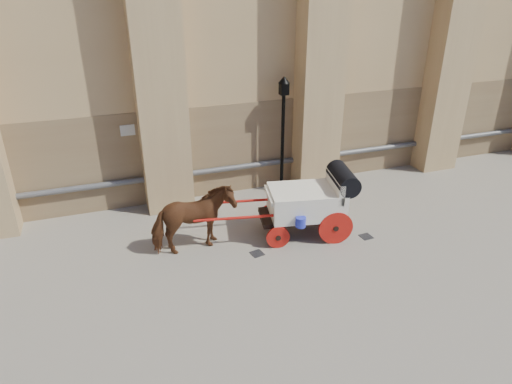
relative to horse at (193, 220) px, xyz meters
name	(u,v)px	position (x,y,z in m)	size (l,w,h in m)	color
ground	(233,261)	(0.81, -0.84, -0.90)	(90.00, 90.00, 0.00)	gray
horse	(193,220)	(0.00, 0.00, 0.00)	(0.97, 2.13, 1.80)	brown
carriage	(311,200)	(3.27, -0.19, 0.14)	(4.54, 2.00, 1.92)	black
street_lamp	(283,133)	(3.54, 2.60, 1.17)	(0.36, 0.36, 3.87)	black
drain_grate_near	(257,253)	(1.49, -0.72, -0.89)	(0.32, 0.32, 0.01)	black
drain_grate_far	(366,237)	(4.67, -0.93, -0.89)	(0.32, 0.32, 0.01)	black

